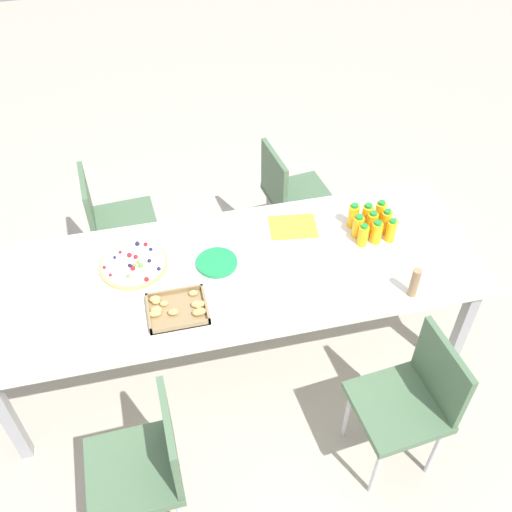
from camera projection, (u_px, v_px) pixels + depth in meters
The scene contains 21 objects.
ground_plane at pixel (236, 353), 3.52m from camera, with size 12.00×12.00×0.00m, color #B2A899.
party_table at pixel (233, 276), 3.04m from camera, with size 2.55×0.91×0.73m.
chair_far_right at pixel (147, 462), 2.50m from camera, with size 0.41×0.41×0.83m.
chair_far_left at pixel (413, 397), 2.73m from camera, with size 0.44×0.44×0.83m.
chair_near_right at pixel (112, 219), 3.63m from camera, with size 0.43×0.43×0.83m.
chair_near_left at pixel (290, 192), 3.82m from camera, with size 0.45×0.45×0.83m.
juice_bottle_0 at pixel (380, 213), 3.21m from camera, with size 0.06×0.06×0.15m.
juice_bottle_1 at pixel (367, 215), 3.20m from camera, with size 0.06×0.06×0.14m.
juice_bottle_2 at pixel (353, 216), 3.19m from camera, with size 0.06×0.06×0.15m.
juice_bottle_3 at pixel (386, 222), 3.16m from camera, with size 0.06×0.06×0.15m.
juice_bottle_4 at pixel (372, 224), 3.14m from camera, with size 0.06×0.06×0.15m.
juice_bottle_5 at pixel (358, 226), 3.14m from camera, with size 0.06×0.06×0.14m.
juice_bottle_6 at pixel (391, 231), 3.11m from camera, with size 0.05×0.05×0.14m.
juice_bottle_7 at pixel (376, 232), 3.10m from camera, with size 0.06×0.06×0.14m.
juice_bottle_8 at pixel (363, 235), 3.09m from camera, with size 0.05×0.05×0.14m.
fruit_pizza at pixel (134, 264), 3.01m from camera, with size 0.35×0.35×0.05m.
snack_tray at pixel (177, 309), 2.79m from camera, with size 0.29×0.24×0.04m.
plate_stack at pixel (217, 263), 3.02m from camera, with size 0.22×0.22×0.02m.
napkin_stack at pixel (406, 212), 3.31m from camera, with size 0.15×0.15×0.01m, color white.
cardboard_tube at pixel (415, 283), 2.82m from camera, with size 0.04×0.04×0.17m, color #9E7A56.
paper_folder at pixel (293, 227), 3.23m from camera, with size 0.26×0.20×0.01m, color yellow.
Camera 1 is at (0.36, 2.06, 2.89)m, focal length 40.92 mm.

